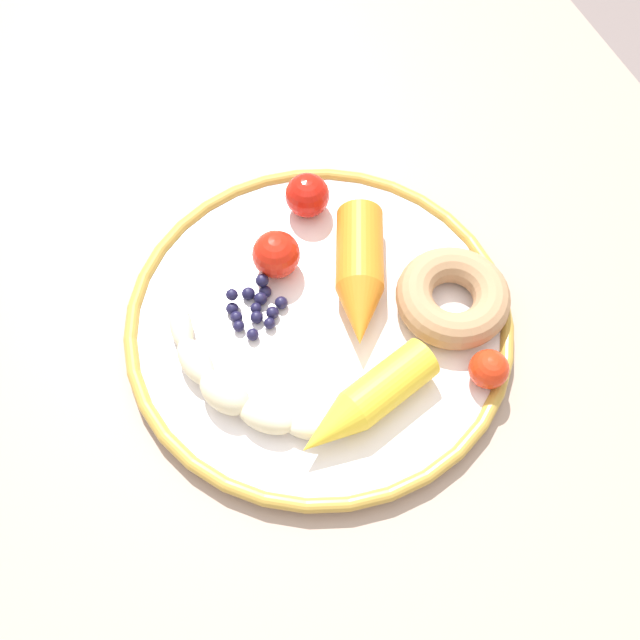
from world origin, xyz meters
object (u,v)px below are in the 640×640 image
object	(u,v)px
plate	(320,322)
blueberry_pile	(255,306)
tomato_mid	(489,369)
banana	(232,386)
carrot_yellow	(366,402)
donut	(453,297)
tomato_near	(276,254)
tomato_far	(307,195)
carrot_orange	(360,275)
dining_table	(283,371)

from	to	relation	value
plate	blueberry_pile	xyz separation A→B (m)	(-0.03, -0.05, 0.01)
blueberry_pile	tomato_mid	size ratio (longest dim) A/B	1.63
plate	tomato_mid	bearing A→B (deg)	48.99
banana	carrot_yellow	distance (m)	0.11
donut	tomato_mid	distance (m)	0.07
plate	banana	bearing A→B (deg)	-65.17
donut	tomato_mid	bearing A→B (deg)	-1.01
plate	carrot_yellow	xyz separation A→B (m)	(0.09, 0.01, 0.02)
tomato_near	tomato_far	size ratio (longest dim) A/B	1.03
banana	carrot_orange	size ratio (longest dim) A/B	1.18
carrot_orange	carrot_yellow	world-z (taller)	carrot_orange
dining_table	carrot_yellow	xyz separation A→B (m)	(0.09, 0.04, 0.10)
carrot_yellow	blueberry_pile	world-z (taller)	carrot_yellow
carrot_yellow	blueberry_pile	xyz separation A→B (m)	(-0.12, -0.06, -0.01)
plate	banana	distance (m)	0.10
plate	blueberry_pile	size ratio (longest dim) A/B	6.33
blueberry_pile	tomato_far	distance (m)	0.12
carrot_orange	tomato_near	size ratio (longest dim) A/B	3.28
carrot_yellow	tomato_near	size ratio (longest dim) A/B	3.05
dining_table	carrot_yellow	world-z (taller)	carrot_yellow
plate	blueberry_pile	world-z (taller)	blueberry_pile
carrot_orange	tomato_mid	world-z (taller)	carrot_orange
tomato_far	carrot_yellow	bearing A→B (deg)	-6.04
banana	carrot_orange	world-z (taller)	carrot_orange
donut	blueberry_pile	bearing A→B (deg)	-108.02
tomato_far	carrot_orange	bearing A→B (deg)	8.35
banana	dining_table	bearing A→B (deg)	130.27
plate	tomato_near	xyz separation A→B (m)	(-0.06, -0.02, 0.02)
blueberry_pile	tomato_mid	xyz separation A→B (m)	(0.13, 0.16, 0.01)
banana	carrot_yellow	bearing A→B (deg)	62.45
tomato_near	tomato_mid	size ratio (longest dim) A/B	1.31
plate	dining_table	bearing A→B (deg)	-93.76
banana	donut	distance (m)	0.20
banana	blueberry_pile	world-z (taller)	banana
plate	banana	xyz separation A→B (m)	(0.04, -0.09, 0.02)
dining_table	donut	world-z (taller)	donut
blueberry_pile	plate	bearing A→B (deg)	60.50
carrot_orange	plate	bearing A→B (deg)	-65.77
carrot_yellow	tomato_near	bearing A→B (deg)	-170.73
donut	tomato_far	world-z (taller)	tomato_far
blueberry_pile	tomato_far	world-z (taller)	tomato_far
carrot_orange	tomato_near	bearing A→B (deg)	-125.64
tomato_far	plate	bearing A→B (deg)	-13.57
tomato_near	tomato_far	xyz separation A→B (m)	(-0.06, 0.05, -0.00)
tomato_near	banana	bearing A→B (deg)	-33.72
dining_table	blueberry_pile	size ratio (longest dim) A/B	23.79
carrot_orange	tomato_mid	xyz separation A→B (m)	(0.12, 0.07, -0.00)
plate	tomato_far	world-z (taller)	tomato_far
banana	carrot_yellow	world-z (taller)	carrot_yellow
donut	tomato_mid	world-z (taller)	tomato_mid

